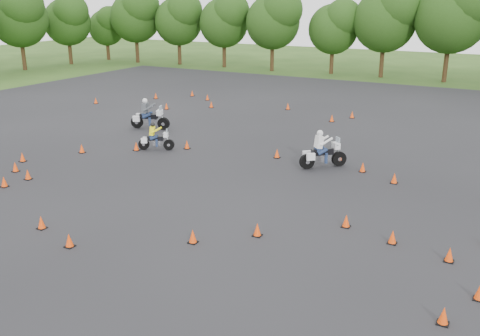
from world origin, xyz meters
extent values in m
plane|color=#2D5119|center=(0.00, 0.00, 0.00)|extent=(140.00, 140.00, 0.00)
plane|color=black|center=(0.00, 6.00, 0.01)|extent=(62.00, 62.00, 0.00)
cone|color=#FF470A|center=(-0.30, 20.63, 0.23)|extent=(0.26, 0.26, 0.45)
cone|color=#FF470A|center=(-11.85, 3.04, 0.23)|extent=(0.26, 0.26, 0.45)
cone|color=#FF470A|center=(-0.90, 9.67, 0.23)|extent=(0.26, 0.26, 0.45)
cone|color=#FF470A|center=(-19.26, 16.30, 0.23)|extent=(0.26, 0.26, 0.45)
cone|color=#FF470A|center=(-14.48, 22.54, 0.23)|extent=(0.26, 0.26, 0.45)
cone|color=#FF470A|center=(-16.44, 20.18, 0.23)|extent=(0.26, 0.26, 0.45)
cone|color=#FF470A|center=(-1.16, 18.93, 0.23)|extent=(0.26, 0.26, 0.45)
cone|color=#FF470A|center=(9.54, 0.03, 0.23)|extent=(0.26, 0.26, 0.45)
cone|color=#FF470A|center=(3.61, 9.48, 0.23)|extent=(0.26, 0.26, 0.45)
cone|color=#FF470A|center=(-10.83, 1.76, 0.23)|extent=(0.26, 0.26, 0.45)
cone|color=#FF470A|center=(-10.37, 5.62, 0.23)|extent=(0.26, 0.26, 0.45)
cone|color=#FF470A|center=(6.64, 2.42, 0.23)|extent=(0.26, 0.26, 0.45)
cone|color=#FF470A|center=(-9.50, 0.07, 0.23)|extent=(0.26, 0.26, 0.45)
cone|color=#FF470A|center=(-8.12, 7.35, 0.23)|extent=(0.26, 0.26, 0.45)
cone|color=#FF470A|center=(-2.69, -2.89, 0.23)|extent=(0.26, 0.26, 0.45)
cone|color=#FF470A|center=(-12.40, 21.57, 0.23)|extent=(0.26, 0.26, 0.45)
cone|color=#FF470A|center=(2.39, 0.81, 0.23)|extent=(0.26, 0.26, 0.45)
cone|color=#FF470A|center=(-5.90, 8.90, 0.23)|extent=(0.26, 0.26, 0.45)
cone|color=#FF470A|center=(-9.40, 1.25, 0.23)|extent=(0.26, 0.26, 0.45)
cone|color=#FF470A|center=(-5.30, 21.23, 0.23)|extent=(0.26, 0.26, 0.45)
cone|color=#FF470A|center=(0.73, -0.70, 0.23)|extent=(0.26, 0.26, 0.45)
cone|color=#FF470A|center=(4.86, 2.99, 0.23)|extent=(0.26, 0.26, 0.45)
cone|color=#FF470A|center=(8.85, -1.62, 0.23)|extent=(0.26, 0.26, 0.45)
cone|color=#FF470A|center=(-10.59, 19.17, 0.23)|extent=(0.26, 0.26, 0.45)
cone|color=#FF470A|center=(8.50, 1.97, 0.23)|extent=(0.26, 0.26, 0.45)
cone|color=#FF470A|center=(-4.64, -2.28, 0.23)|extent=(0.26, 0.26, 0.45)
cone|color=#FF470A|center=(5.29, 8.56, 0.23)|extent=(0.26, 0.26, 0.45)
cone|color=#FF470A|center=(-13.18, 17.11, 0.23)|extent=(0.26, 0.26, 0.45)
camera|label=1|loc=(9.85, -14.31, 7.90)|focal=40.00mm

